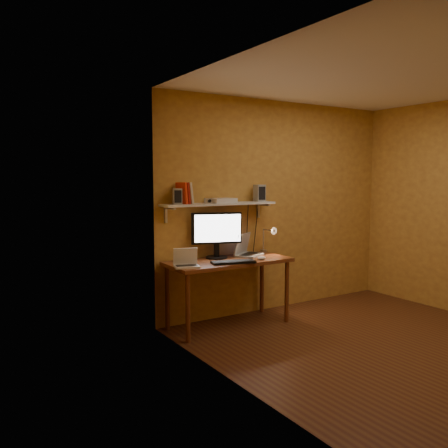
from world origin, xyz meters
TOP-DOWN VIEW (x-y plane):
  - room at (0.00, 0.00)m, footprint 3.44×3.24m
  - desk at (-0.95, 1.28)m, footprint 1.40×0.60m
  - wall_shelf at (-0.95, 1.47)m, footprint 1.40×0.25m
  - monitor at (-1.01, 1.45)m, footprint 0.56×0.31m
  - laptop at (-0.61, 1.42)m, footprint 0.42×0.39m
  - netbook at (-1.54, 1.17)m, footprint 0.29×0.25m
  - keyboard at (-1.02, 1.08)m, footprint 0.49×0.27m
  - mouse at (-0.64, 1.09)m, footprint 0.11×0.07m
  - desk_lamp at (-0.29, 1.41)m, footprint 0.09×0.23m
  - speaker_left at (-1.48, 1.48)m, footprint 0.12×0.12m
  - speaker_right at (-0.39, 1.48)m, footprint 0.12×0.12m
  - books at (-1.39, 1.49)m, footprint 0.16×0.17m
  - shelf_camera at (-1.14, 1.40)m, footprint 0.11×0.06m
  - router at (-0.92, 1.48)m, footprint 0.33×0.24m

SIDE VIEW (x-z plane):
  - desk at x=-0.95m, z-range 0.29..1.04m
  - keyboard at x=-1.02m, z-range 0.75..0.78m
  - mouse at x=-0.64m, z-range 0.75..0.79m
  - netbook at x=-1.54m, z-range 0.71..0.90m
  - laptop at x=-0.61m, z-range 0.69..0.95m
  - desk_lamp at x=-0.29m, z-range 0.77..1.15m
  - monitor at x=-1.01m, z-range 0.78..1.30m
  - room at x=0.00m, z-range -0.02..2.62m
  - wall_shelf at x=-0.95m, z-range 1.26..1.46m
  - router at x=-0.92m, z-range 1.38..1.43m
  - shelf_camera at x=-1.14m, z-range 1.37..1.44m
  - speaker_left at x=-1.48m, z-range 1.38..1.55m
  - speaker_right at x=-0.39m, z-range 1.38..1.57m
  - books at x=-1.39m, z-range 1.37..1.61m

